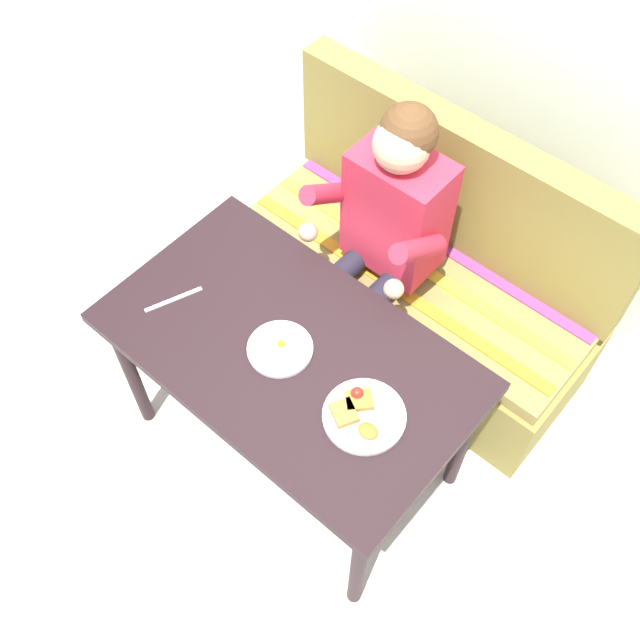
{
  "coord_description": "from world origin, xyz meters",
  "views": [
    {
      "loc": [
        0.9,
        -0.88,
        2.73
      ],
      "look_at": [
        0.0,
        0.15,
        0.72
      ],
      "focal_mm": 42.01,
      "sensor_mm": 36.0,
      "label": 1
    }
  ],
  "objects_px": {
    "knife": "(174,299)",
    "plate_eggs": "(280,348)",
    "plate_breakfast": "(362,414)",
    "table": "(290,361)",
    "person": "(384,226)",
    "couch": "(420,279)"
  },
  "relations": [
    {
      "from": "plate_breakfast",
      "to": "plate_eggs",
      "type": "height_order",
      "value": "plate_breakfast"
    },
    {
      "from": "table",
      "to": "plate_eggs",
      "type": "xyz_separation_m",
      "value": [
        -0.02,
        -0.02,
        0.09
      ]
    },
    {
      "from": "knife",
      "to": "plate_eggs",
      "type": "bearing_deg",
      "value": 33.83
    },
    {
      "from": "person",
      "to": "plate_eggs",
      "type": "relative_size",
      "value": 5.81
    },
    {
      "from": "person",
      "to": "plate_breakfast",
      "type": "xyz_separation_m",
      "value": [
        0.41,
        -0.63,
        0.0
      ]
    },
    {
      "from": "plate_eggs",
      "to": "plate_breakfast",
      "type": "bearing_deg",
      "value": -2.02
    },
    {
      "from": "table",
      "to": "person",
      "type": "distance_m",
      "value": 0.6
    },
    {
      "from": "table",
      "to": "couch",
      "type": "xyz_separation_m",
      "value": [
        0.0,
        0.76,
        -0.32
      ]
    },
    {
      "from": "table",
      "to": "couch",
      "type": "height_order",
      "value": "couch"
    },
    {
      "from": "couch",
      "to": "person",
      "type": "distance_m",
      "value": 0.45
    },
    {
      "from": "couch",
      "to": "knife",
      "type": "height_order",
      "value": "couch"
    },
    {
      "from": "plate_breakfast",
      "to": "knife",
      "type": "relative_size",
      "value": 1.25
    },
    {
      "from": "person",
      "to": "couch",
      "type": "bearing_deg",
      "value": 64.95
    },
    {
      "from": "person",
      "to": "knife",
      "type": "distance_m",
      "value": 0.77
    },
    {
      "from": "plate_eggs",
      "to": "table",
      "type": "bearing_deg",
      "value": 56.69
    },
    {
      "from": "plate_breakfast",
      "to": "plate_eggs",
      "type": "bearing_deg",
      "value": 177.98
    },
    {
      "from": "plate_eggs",
      "to": "couch",
      "type": "bearing_deg",
      "value": 88.88
    },
    {
      "from": "couch",
      "to": "plate_breakfast",
      "type": "distance_m",
      "value": 0.96
    },
    {
      "from": "couch",
      "to": "knife",
      "type": "relative_size",
      "value": 7.2
    },
    {
      "from": "person",
      "to": "plate_breakfast",
      "type": "distance_m",
      "value": 0.75
    },
    {
      "from": "person",
      "to": "plate_breakfast",
      "type": "bearing_deg",
      "value": -56.94
    },
    {
      "from": "table",
      "to": "couch",
      "type": "relative_size",
      "value": 0.83
    }
  ]
}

